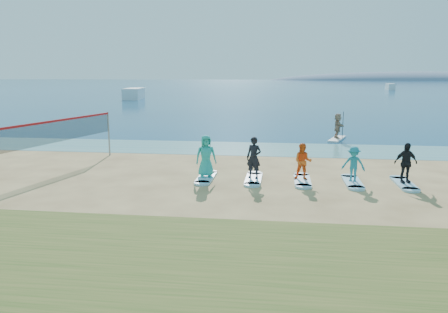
# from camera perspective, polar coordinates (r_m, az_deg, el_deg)

# --- Properties ---
(ground) EXTENTS (600.00, 600.00, 0.00)m
(ground) POSITION_cam_1_polar(r_m,az_deg,el_deg) (17.06, 4.06, -5.01)
(ground) COLOR tan
(ground) RESTS_ON ground
(shallow_water) EXTENTS (600.00, 600.00, 0.00)m
(shallow_water) POSITION_cam_1_polar(r_m,az_deg,el_deg) (27.30, 5.39, 0.99)
(shallow_water) COLOR teal
(shallow_water) RESTS_ON ground
(ocean) EXTENTS (600.00, 600.00, 0.00)m
(ocean) POSITION_cam_1_polar(r_m,az_deg,el_deg) (176.45, 7.24, 9.23)
(ocean) COLOR navy
(ocean) RESTS_ON ground
(island_ridge) EXTENTS (220.00, 56.00, 18.00)m
(island_ridge) POSITION_cam_1_polar(r_m,az_deg,el_deg) (330.11, 24.33, 9.07)
(island_ridge) COLOR slate
(island_ridge) RESTS_ON ground
(volleyball_net) EXTENTS (1.98, 8.89, 2.50)m
(volleyball_net) POSITION_cam_1_polar(r_m,az_deg,el_deg) (22.15, -21.44, 2.97)
(volleyball_net) COLOR gray
(volleyball_net) RESTS_ON ground
(paddleboard) EXTENTS (1.59, 3.07, 0.12)m
(paddleboard) POSITION_cam_1_polar(r_m,az_deg,el_deg) (32.00, 14.55, 2.24)
(paddleboard) COLOR silver
(paddleboard) RESTS_ON ground
(paddleboarder) EXTENTS (0.70, 1.67, 1.75)m
(paddleboarder) POSITION_cam_1_polar(r_m,az_deg,el_deg) (31.88, 14.63, 3.90)
(paddleboarder) COLOR tan
(paddleboarder) RESTS_ON paddleboard
(boat_offshore_a) EXTENTS (3.97, 8.25, 1.98)m
(boat_offshore_a) POSITION_cam_1_polar(r_m,az_deg,el_deg) (81.93, -11.67, 7.35)
(boat_offshore_a) COLOR silver
(boat_offshore_a) RESTS_ON ground
(boat_offshore_b) EXTENTS (2.14, 6.73, 1.77)m
(boat_offshore_b) POSITION_cam_1_polar(r_m,az_deg,el_deg) (134.59, 20.86, 8.15)
(boat_offshore_b) COLOR silver
(boat_offshore_b) RESTS_ON ground
(surfboard_0) EXTENTS (0.70, 2.20, 0.09)m
(surfboard_0) POSITION_cam_1_polar(r_m,az_deg,el_deg) (19.62, -2.34, -2.75)
(surfboard_0) COLOR #90C6DF
(surfboard_0) RESTS_ON ground
(student_0) EXTENTS (1.06, 0.86, 1.87)m
(student_0) POSITION_cam_1_polar(r_m,az_deg,el_deg) (19.41, -2.37, 0.07)
(student_0) COLOR teal
(student_0) RESTS_ON surfboard_0
(surfboard_1) EXTENTS (0.70, 2.20, 0.09)m
(surfboard_1) POSITION_cam_1_polar(r_m,az_deg,el_deg) (19.38, 3.88, -2.94)
(surfboard_1) COLOR #90C6DF
(surfboard_1) RESTS_ON ground
(student_1) EXTENTS (0.78, 0.63, 1.83)m
(student_1) POSITION_cam_1_polar(r_m,az_deg,el_deg) (19.17, 3.92, -0.14)
(student_1) COLOR black
(student_1) RESTS_ON surfboard_1
(surfboard_2) EXTENTS (0.70, 2.20, 0.09)m
(surfboard_2) POSITION_cam_1_polar(r_m,az_deg,el_deg) (19.37, 10.19, -3.09)
(surfboard_2) COLOR #90C6DF
(surfboard_2) RESTS_ON ground
(student_2) EXTENTS (0.85, 0.70, 1.59)m
(student_2) POSITION_cam_1_polar(r_m,az_deg,el_deg) (19.19, 10.27, -0.66)
(student_2) COLOR #F05A19
(student_2) RESTS_ON surfboard_2
(surfboard_3) EXTENTS (0.70, 2.20, 0.09)m
(surfboard_3) POSITION_cam_1_polar(r_m,az_deg,el_deg) (19.59, 16.43, -3.21)
(surfboard_3) COLOR #90C6DF
(surfboard_3) RESTS_ON ground
(student_3) EXTENTS (1.10, 0.84, 1.50)m
(student_3) POSITION_cam_1_polar(r_m,az_deg,el_deg) (19.42, 16.56, -0.92)
(student_3) COLOR teal
(student_3) RESTS_ON surfboard_3
(surfboard_4) EXTENTS (0.70, 2.20, 0.09)m
(surfboard_4) POSITION_cam_1_polar(r_m,az_deg,el_deg) (20.04, 22.46, -3.28)
(surfboard_4) COLOR #90C6DF
(surfboard_4) RESTS_ON ground
(student_4) EXTENTS (1.06, 0.62, 1.70)m
(student_4) POSITION_cam_1_polar(r_m,az_deg,el_deg) (19.86, 22.65, -0.77)
(student_4) COLOR black
(student_4) RESTS_ON surfboard_4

